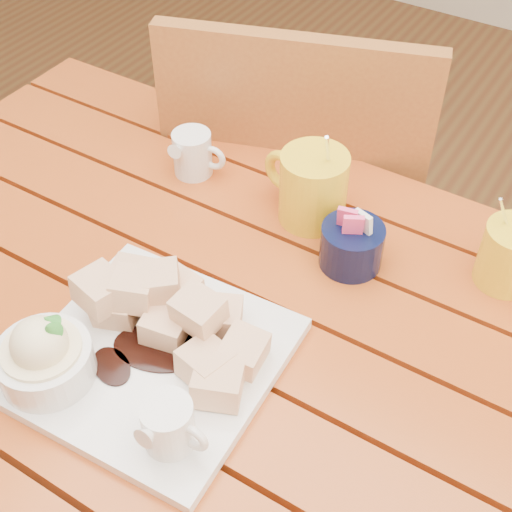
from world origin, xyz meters
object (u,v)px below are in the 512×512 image
Objects in this scene: dessert_plate at (131,348)px; coffee_mug_left at (312,186)px; table at (212,363)px; coffee_mug_right at (512,256)px; chair_far at (299,203)px.

coffee_mug_left is (0.05, 0.35, 0.02)m from dessert_plate.
table is 7.35× the size of coffee_mug_left.
dessert_plate is 0.50m from coffee_mug_right.
coffee_mug_right is at bearing 14.89° from coffee_mug_left.
coffee_mug_left is at bearing 101.65° from chair_far.
coffee_mug_left is 1.22× the size of coffee_mug_right.
chair_far reaches higher than coffee_mug_left.
table is 8.96× the size of coffee_mug_right.
chair_far is at bearing 130.88° from coffee_mug_left.
coffee_mug_left is at bearing -152.12° from coffee_mug_right.
coffee_mug_right is at bearing 48.31° from dessert_plate.
coffee_mug_right is at bearing 40.30° from table.
coffee_mug_left is at bearing 85.27° from table.
table is at bearing 76.41° from dessert_plate.
coffee_mug_right is 0.56m from chair_far.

